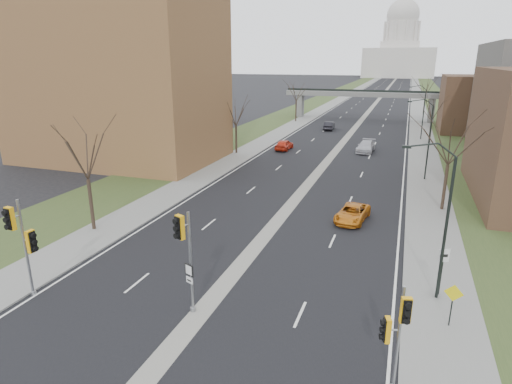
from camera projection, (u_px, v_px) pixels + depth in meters
The scene contains 29 objects.
ground at pixel (197, 317), 22.18m from camera, with size 700.00×700.00×0.00m, color black.
road_surface at pixel (382, 95), 157.31m from camera, with size 20.00×600.00×0.01m, color black.
median_strip at pixel (382, 95), 157.31m from camera, with size 1.20×600.00×0.02m, color gray.
sidewalk_right at pixel (417, 96), 153.51m from camera, with size 4.00×600.00×0.12m, color gray.
sidewalk_left at pixel (349, 94), 161.08m from camera, with size 4.00×600.00×0.12m, color gray.
grass_verge_right at pixel (435, 96), 151.62m from camera, with size 8.00×600.00×0.10m, color #2B3D1C.
grass_verge_left at pixel (333, 94), 162.98m from camera, with size 8.00×600.00×0.10m, color #2B3D1C.
apartment_building at pixel (117, 74), 54.13m from camera, with size 25.00×16.00×22.00m, color brown.
commercial_block_far at pixel (483, 104), 76.81m from camera, with size 14.00×14.00×10.00m, color brown.
pedestrian_bridge at pixel (363, 97), 92.81m from camera, with size 34.00×3.00×6.45m.
capitol at pixel (400, 50), 304.93m from camera, with size 48.00×42.00×55.75m.
streetlight_near at pixel (436, 178), 22.04m from camera, with size 2.61×0.20×8.70m.
streetlight_mid at pixel (424, 117), 45.47m from camera, with size 2.61×0.20×8.70m.
streetlight_far at pixel (420, 97), 68.89m from camera, with size 2.61×0.20×8.70m.
tree_left_a at pixel (84, 147), 31.51m from camera, with size 7.20×7.20×9.40m.
tree_left_b at pixel (236, 109), 58.66m from camera, with size 6.75×6.75×8.81m.
tree_left_c at pixel (297, 88), 89.05m from camera, with size 7.65×7.65×9.99m.
tree_right_a at pixel (452, 136), 35.92m from camera, with size 7.20×7.20×9.40m.
tree_right_b at pixel (433, 106), 65.89m from camera, with size 6.30×6.30×8.22m.
tree_right_c at pixel (427, 84), 101.56m from camera, with size 7.65×7.65×9.99m.
signal_pole_left at pixel (22, 236), 22.93m from camera, with size 1.08×0.99×5.70m.
signal_pole_median at pixel (185, 246), 21.35m from camera, with size 0.81×0.93×5.61m.
signal_pole_right at pixel (397, 327), 16.25m from camera, with size 1.02×0.79×4.72m.
speed_limit_sign at pixel (443, 263), 23.54m from camera, with size 0.58×0.25×2.80m.
warning_sign at pixel (453, 299), 20.87m from camera, with size 0.89×0.19×2.29m.
car_left_near at pixel (284, 145), 62.81m from camera, with size 1.80×4.49×1.53m, color red.
car_left_far at pixel (329, 126), 80.46m from camera, with size 1.64×4.69×1.55m, color black.
car_right_near at pixel (352, 213), 35.22m from camera, with size 2.16×4.69×1.30m, color #C86F15.
car_right_mid at pixel (366, 146), 61.35m from camera, with size 2.21×5.45×1.58m, color #AEAEB6.
Camera 1 is at (9.25, -17.14, 12.82)m, focal length 30.00 mm.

